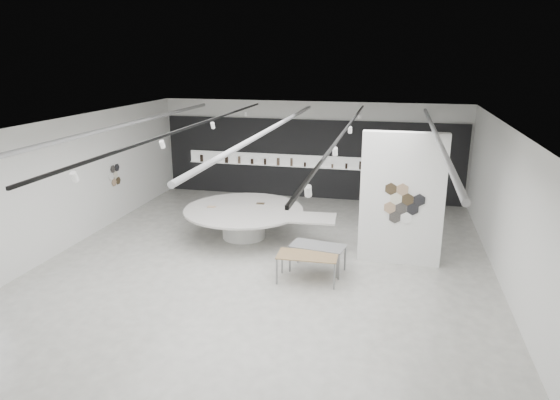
% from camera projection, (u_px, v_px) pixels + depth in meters
% --- Properties ---
extents(room, '(12.02, 14.02, 3.82)m').
position_uv_depth(room, '(262.00, 191.00, 13.07)').
color(room, beige).
rests_on(room, ground).
extents(back_wall_display, '(11.80, 0.27, 3.10)m').
position_uv_depth(back_wall_display, '(308.00, 159.00, 19.70)').
color(back_wall_display, black).
rests_on(back_wall_display, ground).
extents(partition_column, '(2.20, 0.38, 3.60)m').
position_uv_depth(partition_column, '(402.00, 199.00, 13.30)').
color(partition_column, white).
rests_on(partition_column, ground).
extents(display_island, '(4.91, 3.94, 0.95)m').
position_uv_depth(display_island, '(246.00, 219.00, 15.48)').
color(display_island, white).
rests_on(display_island, ground).
extents(sample_table_wood, '(1.52, 0.79, 0.70)m').
position_uv_depth(sample_table_wood, '(307.00, 257.00, 12.44)').
color(sample_table_wood, olive).
rests_on(sample_table_wood, ground).
extents(sample_table_stone, '(1.50, 0.91, 0.72)m').
position_uv_depth(sample_table_stone, '(318.00, 248.00, 13.03)').
color(sample_table_stone, gray).
rests_on(sample_table_stone, ground).
extents(kitchen_counter, '(1.51, 0.71, 1.15)m').
position_uv_depth(kitchen_counter, '(400.00, 195.00, 18.84)').
color(kitchen_counter, white).
rests_on(kitchen_counter, ground).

